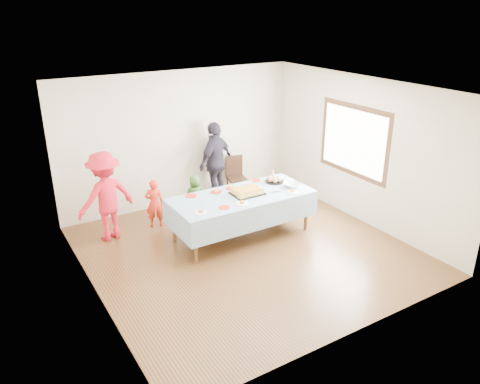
% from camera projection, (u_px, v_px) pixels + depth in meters
% --- Properties ---
extents(ground, '(5.00, 5.00, 0.00)m').
position_uv_depth(ground, '(246.00, 250.00, 7.89)').
color(ground, '#4B2715').
rests_on(ground, ground).
extents(room_walls, '(5.04, 5.04, 2.72)m').
position_uv_depth(room_walls, '(250.00, 149.00, 7.26)').
color(room_walls, beige).
rests_on(room_walls, ground).
extents(party_table, '(2.50, 1.10, 0.78)m').
position_uv_depth(party_table, '(242.00, 198.00, 8.13)').
color(party_table, '#55321D').
rests_on(party_table, ground).
extents(birthday_cake, '(0.55, 0.42, 0.10)m').
position_uv_depth(birthday_cake, '(247.00, 191.00, 8.14)').
color(birthday_cake, black).
rests_on(birthday_cake, party_table).
extents(rolls_tray, '(0.35, 0.35, 0.11)m').
position_uv_depth(rolls_tray, '(275.00, 180.00, 8.69)').
color(rolls_tray, black).
rests_on(rolls_tray, party_table).
extents(punch_bowl, '(0.30, 0.30, 0.07)m').
position_uv_depth(punch_bowl, '(292.00, 185.00, 8.46)').
color(punch_bowl, silver).
rests_on(punch_bowl, party_table).
extents(party_hat, '(0.10, 0.10, 0.17)m').
position_uv_depth(party_hat, '(273.00, 173.00, 8.92)').
color(party_hat, silver).
rests_on(party_hat, party_table).
extents(fork_pile, '(0.24, 0.18, 0.07)m').
position_uv_depth(fork_pile, '(277.00, 190.00, 8.24)').
color(fork_pile, white).
rests_on(fork_pile, party_table).
extents(plate_red_far_a, '(0.20, 0.20, 0.01)m').
position_uv_depth(plate_red_far_a, '(191.00, 196.00, 8.07)').
color(plate_red_far_a, red).
rests_on(plate_red_far_a, party_table).
extents(plate_red_far_b, '(0.19, 0.19, 0.01)m').
position_uv_depth(plate_red_far_b, '(216.00, 192.00, 8.22)').
color(plate_red_far_b, red).
rests_on(plate_red_far_b, party_table).
extents(plate_red_far_c, '(0.19, 0.19, 0.01)m').
position_uv_depth(plate_red_far_c, '(231.00, 188.00, 8.39)').
color(plate_red_far_c, red).
rests_on(plate_red_far_c, party_table).
extents(plate_red_far_d, '(0.16, 0.16, 0.01)m').
position_uv_depth(plate_red_far_d, '(256.00, 180.00, 8.76)').
color(plate_red_far_d, red).
rests_on(plate_red_far_d, party_table).
extents(plate_red_near, '(0.18, 0.18, 0.01)m').
position_uv_depth(plate_red_near, '(224.00, 207.00, 7.61)').
color(plate_red_near, red).
rests_on(plate_red_near, party_table).
extents(plate_white_left, '(0.21, 0.21, 0.01)m').
position_uv_depth(plate_white_left, '(201.00, 213.00, 7.41)').
color(plate_white_left, white).
rests_on(plate_white_left, party_table).
extents(plate_white_mid, '(0.22, 0.22, 0.01)m').
position_uv_depth(plate_white_mid, '(242.00, 204.00, 7.75)').
color(plate_white_mid, white).
rests_on(plate_white_mid, party_table).
extents(plate_white_right, '(0.21, 0.21, 0.01)m').
position_uv_depth(plate_white_right, '(293.00, 192.00, 8.23)').
color(plate_white_right, white).
rests_on(plate_white_right, party_table).
extents(dining_chair, '(0.44, 0.44, 0.87)m').
position_uv_depth(dining_chair, '(236.00, 174.00, 9.99)').
color(dining_chair, black).
rests_on(dining_chair, ground).
extents(toddler_left, '(0.39, 0.32, 0.92)m').
position_uv_depth(toddler_left, '(154.00, 203.00, 8.58)').
color(toddler_left, red).
rests_on(toddler_left, ground).
extents(toddler_mid, '(0.45, 0.34, 0.83)m').
position_uv_depth(toddler_mid, '(195.00, 196.00, 9.03)').
color(toddler_mid, '#326923').
rests_on(toddler_mid, ground).
extents(toddler_right, '(0.41, 0.33, 0.79)m').
position_uv_depth(toddler_right, '(219.00, 210.00, 8.45)').
color(toddler_right, tan).
rests_on(toddler_right, ground).
extents(adult_left, '(1.13, 0.80, 1.59)m').
position_uv_depth(adult_left, '(106.00, 196.00, 8.01)').
color(adult_left, red).
rests_on(adult_left, ground).
extents(adult_right, '(1.06, 0.78, 1.68)m').
position_uv_depth(adult_right, '(216.00, 162.00, 9.62)').
color(adult_right, '#2A2735').
rests_on(adult_right, ground).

